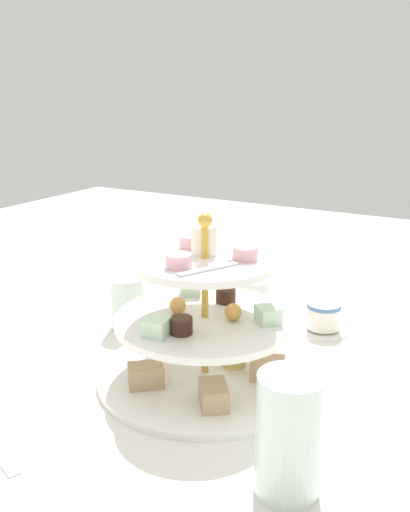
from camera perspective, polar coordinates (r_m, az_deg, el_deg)
The scene contains 6 objects.
ground_plane at distance 0.82m, azimuth -0.00°, elevation -12.42°, with size 2.40×2.40×0.00m, color silver.
tiered_serving_stand at distance 0.79m, azimuth 0.02°, elevation -7.87°, with size 0.31×0.31×0.24m.
water_glass_tall_right at distance 0.60m, azimuth 8.59°, elevation -17.73°, with size 0.07×0.07×0.13m, color silver.
water_glass_short_left at distance 1.02m, azimuth 4.83°, elevation -4.26°, with size 0.06×0.06×0.07m, color silver.
teacup_with_saucer at distance 0.98m, azimuth 12.07°, elevation -6.22°, with size 0.09×0.09×0.05m.
water_glass_mid_back at distance 0.97m, azimuth -8.00°, elevation -4.78°, with size 0.06×0.06×0.09m, color silver.
Camera 1 is at (-0.63, -0.35, 0.40)m, focal length 38.86 mm.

